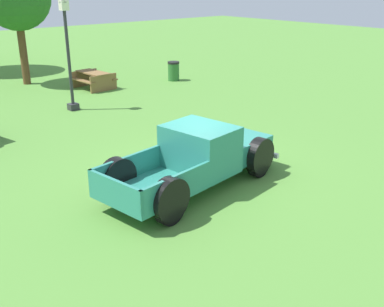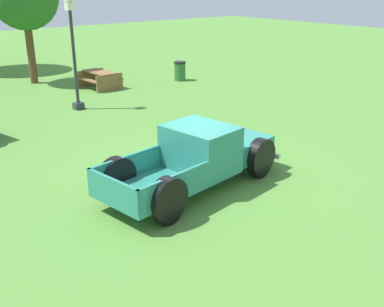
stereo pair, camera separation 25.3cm
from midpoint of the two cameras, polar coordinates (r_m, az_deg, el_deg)
name	(u,v)px [view 1 (the left image)]	position (r m, az deg, el deg)	size (l,w,h in m)	color
ground_plane	(198,173)	(12.12, 0.12, -2.49)	(80.00, 80.00, 0.00)	#548C38
pickup_truck_foreground	(202,156)	(11.27, 0.56, -0.37)	(5.14, 2.50, 1.51)	#2D8475
lamp_post_near	(68,54)	(18.29, -15.49, 11.86)	(0.36, 0.36, 4.16)	#2D2D33
picnic_table	(93,78)	(22.18, -12.45, 9.14)	(1.60, 1.90, 0.78)	olive
trash_can	(174,71)	(23.47, -2.61, 10.19)	(0.59, 0.59, 0.95)	#2D6B2D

